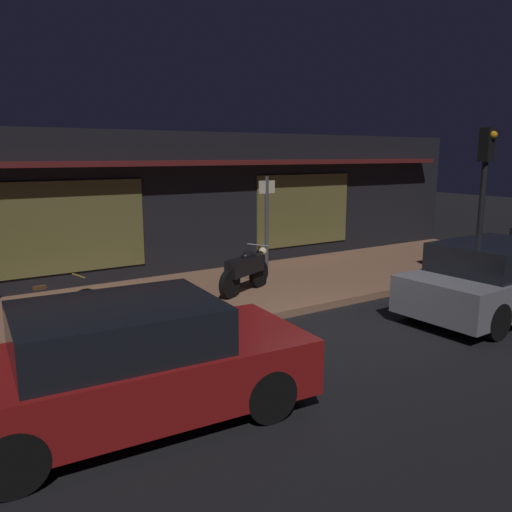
{
  "coord_description": "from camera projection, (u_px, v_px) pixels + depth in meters",
  "views": [
    {
      "loc": [
        -5.95,
        -6.52,
        3.05
      ],
      "look_at": [
        -0.12,
        2.4,
        0.95
      ],
      "focal_mm": 36.24,
      "sensor_mm": 36.0,
      "label": 1
    }
  ],
  "objects": [
    {
      "name": "sign_post",
      "position": [
        267.0,
        220.0,
        12.23
      ],
      "size": [
        0.44,
        0.09,
        2.4
      ],
      "color": "#47474C",
      "rests_on": "sidewalk_slab"
    },
    {
      "name": "sidewalk_slab",
      "position": [
        246.0,
        289.0,
        11.58
      ],
      "size": [
        18.0,
        4.0,
        0.15
      ],
      "primitive_type": "cube",
      "color": "#8C6047",
      "rests_on": "ground_plane"
    },
    {
      "name": "traffic_light_pole",
      "position": [
        484.0,
        182.0,
        11.03
      ],
      "size": [
        0.24,
        0.33,
        3.6
      ],
      "color": "black",
      "rests_on": "ground_plane"
    },
    {
      "name": "ground_plane",
      "position": [
        336.0,
        330.0,
        9.13
      ],
      "size": [
        60.0,
        60.0,
        0.0
      ],
      "primitive_type": "plane",
      "color": "black"
    },
    {
      "name": "parked_car_far",
      "position": [
        496.0,
        279.0,
        9.89
      ],
      "size": [
        4.17,
        1.94,
        1.42
      ],
      "color": "black",
      "rests_on": "ground_plane"
    },
    {
      "name": "bicycle_parked",
      "position": [
        57.0,
        312.0,
        8.46
      ],
      "size": [
        1.62,
        0.51,
        0.91
      ],
      "color": "black",
      "rests_on": "sidewalk_slab"
    },
    {
      "name": "storefront_building",
      "position": [
        179.0,
        201.0,
        14.03
      ],
      "size": [
        18.0,
        3.3,
        3.6
      ],
      "color": "black",
      "rests_on": "ground_plane"
    },
    {
      "name": "parked_car_near",
      "position": [
        129.0,
        364.0,
        5.89
      ],
      "size": [
        4.21,
        2.03,
        1.42
      ],
      "color": "black",
      "rests_on": "ground_plane"
    },
    {
      "name": "motorcycle",
      "position": [
        246.0,
        269.0,
        10.99
      ],
      "size": [
        1.6,
        0.87,
        0.97
      ],
      "color": "black",
      "rests_on": "sidewalk_slab"
    }
  ]
}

